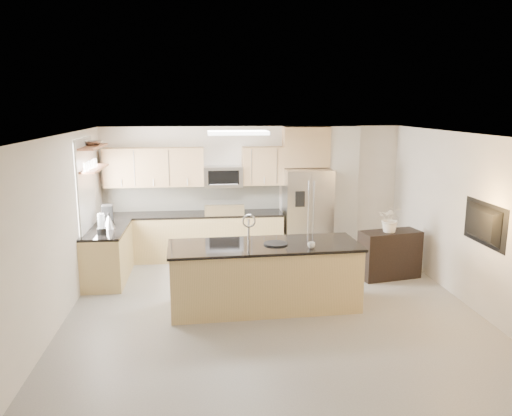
{
  "coord_description": "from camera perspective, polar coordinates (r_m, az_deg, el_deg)",
  "views": [
    {
      "loc": [
        -0.97,
        -6.74,
        3.0
      ],
      "look_at": [
        -0.13,
        1.3,
        1.34
      ],
      "focal_mm": 35.0,
      "sensor_mm": 36.0,
      "label": 1
    }
  ],
  "objects": [
    {
      "name": "floor",
      "position": [
        7.44,
        2.09,
        -12.18
      ],
      "size": [
        6.5,
        6.5,
        0.0
      ],
      "primitive_type": "plane",
      "color": "#A09F99",
      "rests_on": "ground"
    },
    {
      "name": "bowl",
      "position": [
        9.02,
        -18.12,
        7.16
      ],
      "size": [
        0.52,
        0.52,
        0.1
      ],
      "primitive_type": "imported",
      "rotation": [
        0.0,
        0.0,
        0.29
      ],
      "color": "#B1B1B4",
      "rests_on": "shelf_upper"
    },
    {
      "name": "kettle",
      "position": [
        8.95,
        -16.47,
        -1.51
      ],
      "size": [
        0.22,
        0.22,
        0.27
      ],
      "color": "#B1B1B4",
      "rests_on": "left_counter"
    },
    {
      "name": "credenza",
      "position": [
        9.16,
        15.01,
        -5.15
      ],
      "size": [
        1.12,
        0.63,
        0.84
      ],
      "primitive_type": "cube",
      "rotation": [
        0.0,
        0.0,
        0.19
      ],
      "color": "black",
      "rests_on": "floor"
    },
    {
      "name": "upper_cabinets",
      "position": [
        9.9,
        -7.87,
        4.69
      ],
      "size": [
        3.5,
        0.33,
        0.75
      ],
      "color": "tan",
      "rests_on": "wall_back"
    },
    {
      "name": "television",
      "position": [
        7.78,
        24.15,
        -1.67
      ],
      "size": [
        0.14,
        1.08,
        0.62
      ],
      "primitive_type": "imported",
      "rotation": [
        0.0,
        0.0,
        1.57
      ],
      "color": "black",
      "rests_on": "wall_right"
    },
    {
      "name": "ceiling_fixture",
      "position": [
        8.37,
        -2.07,
        8.59
      ],
      "size": [
        1.0,
        0.5,
        0.06
      ],
      "primitive_type": "cube",
      "color": "white",
      "rests_on": "ceiling"
    },
    {
      "name": "blender",
      "position": [
        8.59,
        -17.26,
        -1.9
      ],
      "size": [
        0.15,
        0.15,
        0.35
      ],
      "color": "black",
      "rests_on": "left_counter"
    },
    {
      "name": "back_counter",
      "position": [
        10.0,
        -7.24,
        -3.13
      ],
      "size": [
        3.55,
        0.66,
        1.44
      ],
      "color": "tan",
      "rests_on": "floor"
    },
    {
      "name": "wall_back",
      "position": [
        10.18,
        -0.4,
        2.0
      ],
      "size": [
        6.0,
        0.02,
        2.6
      ],
      "primitive_type": "cube",
      "color": "beige",
      "rests_on": "floor"
    },
    {
      "name": "refrigerator",
      "position": [
        10.05,
        5.83,
        -0.57
      ],
      "size": [
        0.92,
        0.78,
        1.78
      ],
      "color": "#B1B1B4",
      "rests_on": "floor"
    },
    {
      "name": "left_counter",
      "position": [
        9.12,
        -16.56,
        -5.06
      ],
      "size": [
        0.66,
        1.5,
        0.92
      ],
      "color": "tan",
      "rests_on": "floor"
    },
    {
      "name": "microwave",
      "position": [
        9.88,
        -3.76,
        3.62
      ],
      "size": [
        0.76,
        0.4,
        0.4
      ],
      "color": "#B1B1B4",
      "rests_on": "upper_cabinets"
    },
    {
      "name": "wall_front",
      "position": [
        4.0,
        8.91,
        -13.72
      ],
      "size": [
        6.0,
        0.02,
        2.6
      ],
      "primitive_type": "cube",
      "color": "beige",
      "rests_on": "floor"
    },
    {
      "name": "shelf_upper",
      "position": [
        8.91,
        -18.24,
        6.66
      ],
      "size": [
        0.3,
        1.2,
        0.04
      ],
      "primitive_type": "cube",
      "color": "brown",
      "rests_on": "wall_left"
    },
    {
      "name": "flower_vase",
      "position": [
        8.91,
        15.22,
        -0.47
      ],
      "size": [
        0.81,
        0.77,
        0.71
      ],
      "primitive_type": "imported",
      "rotation": [
        0.0,
        0.0,
        -0.42
      ],
      "color": "white",
      "rests_on": "credenza"
    },
    {
      "name": "cup",
      "position": [
        7.26,
        6.34,
        -4.24
      ],
      "size": [
        0.12,
        0.12,
        0.09
      ],
      "primitive_type": "imported",
      "rotation": [
        0.0,
        0.0,
        0.13
      ],
      "color": "white",
      "rests_on": "island"
    },
    {
      "name": "shelf_lower",
      "position": [
        8.95,
        -18.09,
        4.3
      ],
      "size": [
        0.3,
        1.2,
        0.04
      ],
      "primitive_type": "cube",
      "color": "brown",
      "rests_on": "wall_left"
    },
    {
      "name": "wall_right",
      "position": [
        8.0,
        23.97,
        -1.67
      ],
      "size": [
        0.02,
        6.5,
        2.6
      ],
      "primitive_type": "cube",
      "color": "beige",
      "rests_on": "floor"
    },
    {
      "name": "platter",
      "position": [
        7.42,
        2.27,
        -4.1
      ],
      "size": [
        0.36,
        0.36,
        0.02
      ],
      "primitive_type": "cylinder",
      "rotation": [
        0.0,
        0.0,
        0.01
      ],
      "color": "black",
      "rests_on": "island"
    },
    {
      "name": "coffee_maker",
      "position": [
        9.22,
        -16.61,
        -0.83
      ],
      "size": [
        0.22,
        0.25,
        0.36
      ],
      "color": "black",
      "rests_on": "left_counter"
    },
    {
      "name": "wall_left",
      "position": [
        7.24,
        -22.09,
        -2.84
      ],
      "size": [
        0.02,
        6.5,
        2.6
      ],
      "primitive_type": "cube",
      "color": "beige",
      "rests_on": "floor"
    },
    {
      "name": "window",
      "position": [
        8.92,
        -18.9,
        2.28
      ],
      "size": [
        0.04,
        1.15,
        1.65
      ],
      "color": "white",
      "rests_on": "wall_left"
    },
    {
      "name": "island",
      "position": [
        7.57,
        0.96,
        -7.72
      ],
      "size": [
        2.88,
        1.15,
        1.41
      ],
      "rotation": [
        0.0,
        0.0,
        0.04
      ],
      "color": "tan",
      "rests_on": "floor"
    },
    {
      "name": "range",
      "position": [
        9.99,
        -3.65,
        -3.06
      ],
      "size": [
        0.76,
        0.64,
        1.14
      ],
      "color": "black",
      "rests_on": "floor"
    },
    {
      "name": "partition_column",
      "position": [
        10.36,
        9.75,
        2.01
      ],
      "size": [
        0.6,
        0.3,
        2.6
      ],
      "primitive_type": "cube",
      "color": "beige",
      "rests_on": "floor"
    },
    {
      "name": "ceiling",
      "position": [
        6.82,
        2.25,
        8.24
      ],
      "size": [
        6.0,
        6.5,
        0.02
      ],
      "primitive_type": "cube",
      "color": "white",
      "rests_on": "wall_back"
    }
  ]
}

